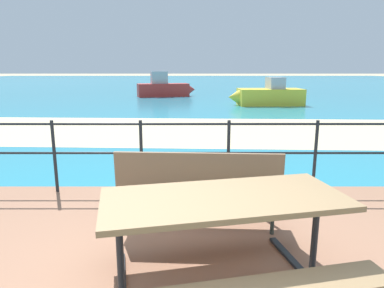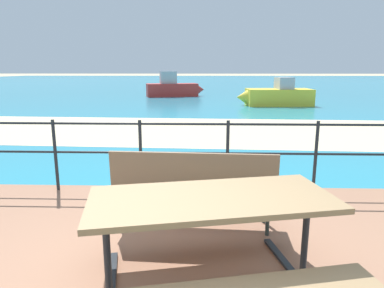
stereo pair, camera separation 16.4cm
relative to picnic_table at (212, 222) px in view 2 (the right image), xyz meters
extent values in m
cube|color=teal|center=(-0.32, 39.83, -0.65)|extent=(90.00, 90.00, 0.01)
cube|color=beige|center=(-0.32, 7.36, -0.65)|extent=(54.15, 7.07, 0.01)
cube|color=#8C704C|center=(0.00, 0.00, 0.18)|extent=(1.82, 1.08, 0.04)
cube|color=#8C704C|center=(-0.12, 0.56, -0.16)|extent=(1.72, 0.61, 0.04)
cylinder|color=#1E2328|center=(-0.72, -0.15, -0.21)|extent=(0.06, 0.06, 0.77)
cylinder|color=#1E2328|center=(0.72, 0.15, -0.21)|extent=(0.06, 0.06, 0.77)
cube|color=#1E2328|center=(0.72, 0.15, -0.58)|extent=(0.35, 1.40, 0.03)
cube|color=#7A6047|center=(-0.15, 1.17, -0.17)|extent=(1.70, 0.49, 0.04)
cube|color=#7A6047|center=(-0.16, 0.99, 0.06)|extent=(1.68, 0.15, 0.42)
cylinder|color=#2D3833|center=(0.61, 1.28, -0.38)|extent=(0.04, 0.04, 0.42)
cylinder|color=#2D3833|center=(0.59, 0.98, -0.38)|extent=(0.04, 0.04, 0.42)
cylinder|color=#2D3833|center=(-0.90, 1.37, -0.38)|extent=(0.04, 0.04, 0.42)
cylinder|color=#2D3833|center=(-0.92, 1.07, -0.38)|extent=(0.04, 0.04, 0.42)
cylinder|color=#1E2328|center=(-2.09, 2.24, -0.10)|extent=(0.04, 0.04, 0.99)
cylinder|color=#1E2328|center=(-0.91, 2.24, -0.10)|extent=(0.04, 0.04, 0.99)
cylinder|color=#1E2328|center=(0.27, 2.24, -0.10)|extent=(0.04, 0.04, 0.99)
cylinder|color=#1E2328|center=(1.45, 2.24, -0.10)|extent=(0.04, 0.04, 0.99)
cylinder|color=#1E2328|center=(-0.32, 2.24, 0.35)|extent=(5.90, 0.03, 0.03)
cylinder|color=#1E2328|center=(-0.32, 2.24, -0.05)|extent=(5.90, 0.03, 0.03)
cube|color=red|center=(-2.05, 19.53, -0.25)|extent=(3.33, 1.89, 0.80)
cube|color=#A5A8AD|center=(-2.28, 19.46, 0.53)|extent=(1.12, 0.86, 0.75)
cone|color=red|center=(-0.28, 20.02, -0.25)|extent=(0.67, 0.83, 0.72)
cube|color=yellow|center=(3.51, 14.30, -0.26)|extent=(3.07, 1.59, 0.78)
cube|color=#A5A8AD|center=(3.74, 14.31, 0.41)|extent=(0.75, 1.16, 0.55)
cone|color=yellow|center=(1.76, 14.21, -0.26)|extent=(0.53, 0.72, 0.70)
camera|label=1|loc=(-0.23, -2.27, 1.07)|focal=32.12mm
camera|label=2|loc=(-0.06, -2.27, 1.07)|focal=32.12mm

